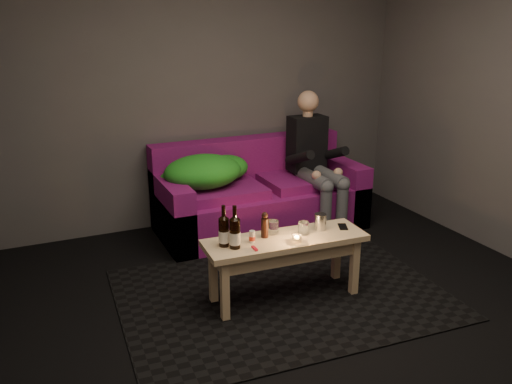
% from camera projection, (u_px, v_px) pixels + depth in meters
% --- Properties ---
extents(floor, '(4.50, 4.50, 0.00)m').
position_uv_depth(floor, '(327.00, 326.00, 3.61)').
color(floor, black).
rests_on(floor, ground).
extents(room, '(4.50, 4.50, 4.50)m').
position_uv_depth(room, '(299.00, 69.00, 3.51)').
color(room, silver).
rests_on(room, ground).
extents(rug, '(2.42, 1.82, 0.01)m').
position_uv_depth(rug, '(281.00, 294.00, 4.02)').
color(rug, black).
rests_on(rug, floor).
extents(sofa, '(1.94, 0.88, 0.84)m').
position_uv_depth(sofa, '(259.00, 197.00, 5.22)').
color(sofa, '#760F5F').
rests_on(sofa, floor).
extents(green_blanket, '(0.86, 0.58, 0.29)m').
position_uv_depth(green_blanket, '(206.00, 171.00, 4.91)').
color(green_blanket, green).
rests_on(green_blanket, sofa).
extents(person, '(0.35, 0.81, 1.30)m').
position_uv_depth(person, '(315.00, 159.00, 5.17)').
color(person, black).
rests_on(person, sofa).
extents(coffee_table, '(1.19, 0.43, 0.48)m').
position_uv_depth(coffee_table, '(285.00, 249.00, 3.86)').
color(coffee_table, '#E8C188').
rests_on(coffee_table, rug).
extents(beer_bottle_a, '(0.07, 0.07, 0.29)m').
position_uv_depth(beer_bottle_a, '(224.00, 231.00, 3.66)').
color(beer_bottle_a, black).
rests_on(beer_bottle_a, coffee_table).
extents(beer_bottle_b, '(0.08, 0.08, 0.30)m').
position_uv_depth(beer_bottle_b, '(235.00, 233.00, 3.63)').
color(beer_bottle_b, black).
rests_on(beer_bottle_b, coffee_table).
extents(salt_shaker, '(0.04, 0.04, 0.09)m').
position_uv_depth(salt_shaker, '(252.00, 237.00, 3.74)').
color(salt_shaker, silver).
rests_on(salt_shaker, coffee_table).
extents(pepper_mill, '(0.06, 0.06, 0.14)m').
position_uv_depth(pepper_mill, '(265.00, 228.00, 3.82)').
color(pepper_mill, black).
rests_on(pepper_mill, coffee_table).
extents(tumbler_back, '(0.11, 0.11, 0.10)m').
position_uv_depth(tumbler_back, '(273.00, 227.00, 3.89)').
color(tumbler_back, white).
rests_on(tumbler_back, coffee_table).
extents(tealight, '(0.07, 0.07, 0.05)m').
position_uv_depth(tealight, '(297.00, 239.00, 3.75)').
color(tealight, white).
rests_on(tealight, coffee_table).
extents(tumbler_front, '(0.10, 0.10, 0.10)m').
position_uv_depth(tumbler_front, '(303.00, 228.00, 3.87)').
color(tumbler_front, white).
rests_on(tumbler_front, coffee_table).
extents(steel_cup, '(0.11, 0.11, 0.12)m').
position_uv_depth(steel_cup, '(320.00, 222.00, 3.96)').
color(steel_cup, '#AFB1B6').
rests_on(steel_cup, coffee_table).
extents(smartphone, '(0.11, 0.14, 0.01)m').
position_uv_depth(smartphone, '(343.00, 227.00, 4.02)').
color(smartphone, black).
rests_on(smartphone, coffee_table).
extents(red_lighter, '(0.02, 0.07, 0.01)m').
position_uv_depth(red_lighter, '(255.00, 248.00, 3.64)').
color(red_lighter, red).
rests_on(red_lighter, coffee_table).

